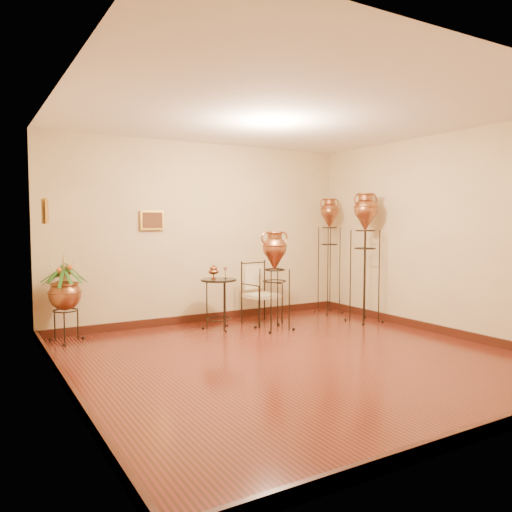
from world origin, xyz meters
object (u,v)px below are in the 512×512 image
amphora_tall (329,254)px  armchair (262,293)px  amphora_mid (365,256)px  side_table (219,303)px  planter_urn (65,291)px

amphora_tall → armchair: size_ratio=2.10×
amphora_tall → amphora_mid: bearing=-90.0°
amphora_tall → side_table: amphora_tall is taller
amphora_tall → planter_urn: (-4.30, 0.10, -0.34)m
amphora_tall → planter_urn: amphora_tall is taller
amphora_tall → side_table: 2.32m
planter_urn → side_table: bearing=-8.7°
planter_urn → armchair: planter_urn is taller
amphora_mid → armchair: bearing=154.7°
armchair → side_table: (-0.76, -0.02, -0.09)m
amphora_tall → amphora_mid: 0.88m
side_table → amphora_tall: bearing=5.5°
amphora_mid → side_table: size_ratio=2.18×
amphora_mid → planter_urn: (-4.30, 0.99, -0.36)m
planter_urn → amphora_mid: bearing=-12.9°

